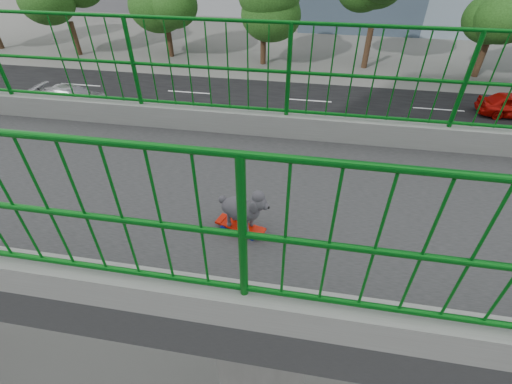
{
  "coord_description": "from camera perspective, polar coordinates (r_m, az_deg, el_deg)",
  "views": [
    {
      "loc": [
        2.84,
        0.33,
        9.31
      ],
      "look_at": [
        -0.05,
        -0.17,
        7.03
      ],
      "focal_mm": 24.72,
      "sensor_mm": 36.0,
      "label": 1
    }
  ],
  "objects": [
    {
      "name": "car_3",
      "position": [
        25.05,
        -27.53,
        13.48
      ],
      "size": [
        1.82,
        4.48,
        1.3
      ],
      "primitive_type": "imported",
      "rotation": [
        0.0,
        0.0,
        3.14
      ],
      "color": "#A7A7AD",
      "rests_on": "ground"
    },
    {
      "name": "footbridge",
      "position": [
        4.99,
        1.89,
        -17.24
      ],
      "size": [
        3.0,
        24.0,
        7.0
      ],
      "color": "#2D2D2F",
      "rests_on": "ground"
    },
    {
      "name": "railing",
      "position": [
        3.55,
        2.54,
        1.55
      ],
      "size": [
        3.0,
        24.0,
        1.42
      ],
      "color": "gray",
      "rests_on": "footbridge"
    },
    {
      "name": "car_5",
      "position": [
        16.27,
        -33.39,
        -1.26
      ],
      "size": [
        1.45,
        4.16,
        1.37
      ],
      "primitive_type": "imported",
      "color": "black",
      "rests_on": "ground"
    },
    {
      "name": "poodle",
      "position": [
        3.12,
        -2.22,
        -2.59
      ],
      "size": [
        0.3,
        0.49,
        0.42
      ],
      "rotation": [
        0.0,
        0.0,
        -0.3
      ],
      "color": "#2F2C32",
      "rests_on": "skateboard"
    },
    {
      "name": "skateboard",
      "position": [
        3.29,
        -2.53,
        -5.63
      ],
      "size": [
        0.27,
        0.49,
        0.06
      ],
      "rotation": [
        0.0,
        0.0,
        -0.3
      ],
      "color": "red",
      "rests_on": "footbridge"
    },
    {
      "name": "car_2",
      "position": [
        18.06,
        -6.33,
        9.48
      ],
      "size": [
        2.6,
        5.64,
        1.57
      ],
      "primitive_type": "imported",
      "rotation": [
        0.0,
        0.0,
        3.14
      ],
      "color": "#A7A7AD",
      "rests_on": "ground"
    },
    {
      "name": "road",
      "position": [
        18.37,
        7.41,
        7.14
      ],
      "size": [
        18.0,
        90.0,
        0.02
      ],
      "primitive_type": "cube",
      "color": "black",
      "rests_on": "ground"
    },
    {
      "name": "street_trees",
      "position": [
        29.24,
        12.53,
        28.12
      ],
      "size": [
        5.3,
        60.4,
        7.26
      ],
      "color": "black",
      "rests_on": "ground"
    }
  ]
}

